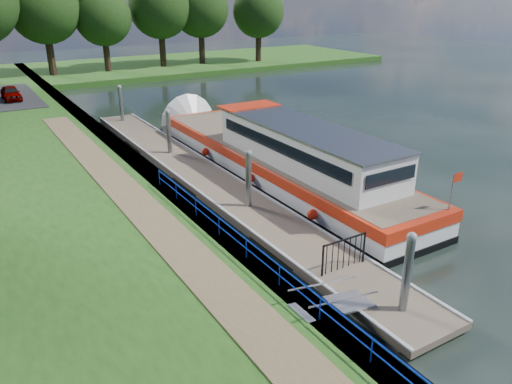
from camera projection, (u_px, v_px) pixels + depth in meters
ground at (389, 312)px, 15.38m from camera, size 160.00×160.00×0.00m
bank_edge at (143, 173)px, 25.86m from camera, size 1.10×90.00×0.78m
far_bank at (154, 66)px, 62.17m from camera, size 60.00×18.00×0.60m
footpath at (157, 224)px, 19.28m from camera, size 1.60×40.00×0.05m
blue_fence at (262, 256)px, 15.93m from camera, size 0.04×18.04×0.72m
pontoon at (204, 179)px, 25.59m from camera, size 2.50×30.00×0.56m
mooring_piles at (203, 159)px, 25.18m from camera, size 0.30×27.30×3.55m
gangway at (333, 305)px, 14.65m from camera, size 2.58×1.00×0.92m
gate_panel at (344, 249)px, 16.69m from camera, size 1.85×0.05×1.15m
barge at (271, 155)px, 26.40m from camera, size 4.36×21.15×4.78m
horizon_trees at (31, 3)px, 50.09m from camera, size 54.38×10.03×12.87m
car_a at (11, 93)px, 40.51m from camera, size 1.39×3.33×1.13m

